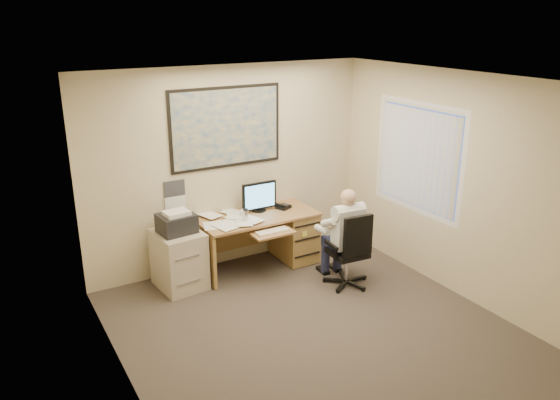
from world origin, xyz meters
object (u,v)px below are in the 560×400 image
office_chair (349,264)px  filing_cabinet (179,254)px  desk (278,231)px  person (347,238)px

office_chair → filing_cabinet: bearing=154.6°
filing_cabinet → desk: bearing=-4.5°
person → office_chair: bearing=-83.9°
office_chair → person: size_ratio=0.79×
office_chair → person: person is taller
filing_cabinet → office_chair: size_ratio=1.02×
filing_cabinet → person: bearing=-33.5°
office_chair → desk: bearing=115.1°
filing_cabinet → office_chair: bearing=-35.3°
desk → filing_cabinet: (-1.45, -0.03, -0.01)m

